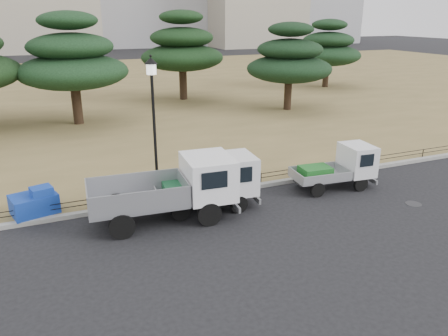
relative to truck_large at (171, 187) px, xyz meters
name	(u,v)px	position (x,y,z in m)	size (l,w,h in m)	color
ground	(246,220)	(2.33, -1.13, -1.20)	(220.00, 220.00, 0.00)	black
lawn	(109,89)	(2.33, 29.47, -1.13)	(120.00, 56.00, 0.15)	olive
curb	(218,192)	(2.33, 1.47, -1.12)	(120.00, 0.25, 0.16)	gray
truck_large	(171,187)	(0.00, 0.00, 0.00)	(5.08, 2.32, 2.16)	black
truck_kei_front	(214,183)	(1.71, 0.35, -0.23)	(3.78, 1.85, 1.95)	black
truck_kei_rear	(339,167)	(7.20, 0.23, -0.32)	(3.46, 1.71, 1.76)	black
street_lamp	(153,106)	(-0.06, 1.77, 2.51)	(0.47, 0.47, 5.27)	black
pipe_fence	(217,182)	(2.33, 1.62, -0.76)	(38.00, 0.04, 0.40)	black
tarp_pile	(35,203)	(-4.43, 2.03, -0.65)	(1.73, 1.44, 1.00)	#163EB0
manhole	(414,204)	(8.83, -2.33, -1.20)	(0.60, 0.60, 0.01)	#2D2D30
pine_center_left	(72,60)	(-1.72, 15.56, 2.95)	(6.81, 6.81, 6.93)	black
pine_center_right	(182,49)	(7.19, 21.23, 3.04)	(6.65, 6.65, 7.06)	black
pine_east_near	(289,60)	(13.04, 14.25, 2.54)	(6.15, 6.15, 6.22)	black
pine_east_far	(328,48)	(21.97, 22.18, 2.59)	(6.29, 6.29, 6.32)	black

